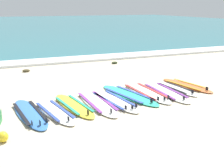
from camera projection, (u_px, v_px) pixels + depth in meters
ground_plane at (104, 98)px, 8.56m from camera, size 80.00×80.00×0.00m
sea at (14, 25)px, 40.22m from camera, size 80.00×60.00×0.10m
wave_foam_strip at (60, 60)px, 14.06m from camera, size 80.00×1.32×0.11m
surfboard_0 at (30, 113)px, 7.24m from camera, size 0.90×2.47×0.18m
surfboard_1 at (55, 111)px, 7.37m from camera, size 0.94×2.27×0.18m
surfboard_2 at (74, 105)px, 7.80m from camera, size 0.89×2.32×0.18m
surfboard_3 at (97, 102)px, 8.06m from camera, size 0.71×2.58×0.18m
surfboard_4 at (114, 100)px, 8.22m from camera, size 0.92×2.45×0.18m
surfboard_5 at (129, 95)px, 8.72m from camera, size 1.22×2.67×0.18m
surfboard_6 at (146, 92)px, 9.01m from camera, size 0.75×2.60×0.18m
surfboard_7 at (165, 92)px, 9.06m from camera, size 0.67×2.53×0.18m
surfboard_8 at (176, 88)px, 9.39m from camera, size 0.66×1.97×0.18m
surfboard_9 at (186, 85)px, 9.76m from camera, size 0.96×2.22×0.18m
beach_ball at (3, 137)px, 5.77m from camera, size 0.22×0.22×0.22m
seaweed_clump_near_shoreline at (26, 71)px, 11.88m from camera, size 0.31×0.25×0.11m
seaweed_clump_mid_sand at (115, 63)px, 13.54m from camera, size 0.29×0.23×0.10m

